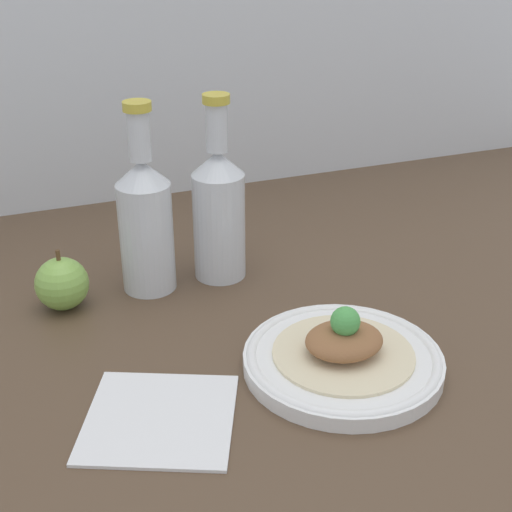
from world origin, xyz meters
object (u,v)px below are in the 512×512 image
object	(u,v)px
plate	(343,360)
plated_food	(344,342)
cider_bottle_right	(219,209)
cider_bottle_left	(145,220)
apple	(62,284)

from	to	relation	value
plate	plated_food	bearing A→B (deg)	-75.96
plate	cider_bottle_right	distance (cm)	29.84
plate	cider_bottle_left	world-z (taller)	cider_bottle_left
cider_bottle_left	cider_bottle_right	distance (cm)	10.58
plated_food	cider_bottle_left	bearing A→B (deg)	120.61
plate	apple	world-z (taller)	apple
plated_food	plate	bearing A→B (deg)	104.04
plated_food	cider_bottle_right	world-z (taller)	cider_bottle_right
plated_food	apple	distance (cm)	38.94
plate	apple	xyz separation A→B (cm)	(-28.64, 26.39, 2.39)
cider_bottle_left	plated_food	bearing A→B (deg)	-59.39
plate	cider_bottle_right	world-z (taller)	cider_bottle_right
plate	cider_bottle_right	size ratio (longest dim) A/B	0.88
cider_bottle_right	apple	xyz separation A→B (cm)	(-22.78, -1.39, -6.80)
plate	plated_food	size ratio (longest dim) A/B	1.41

